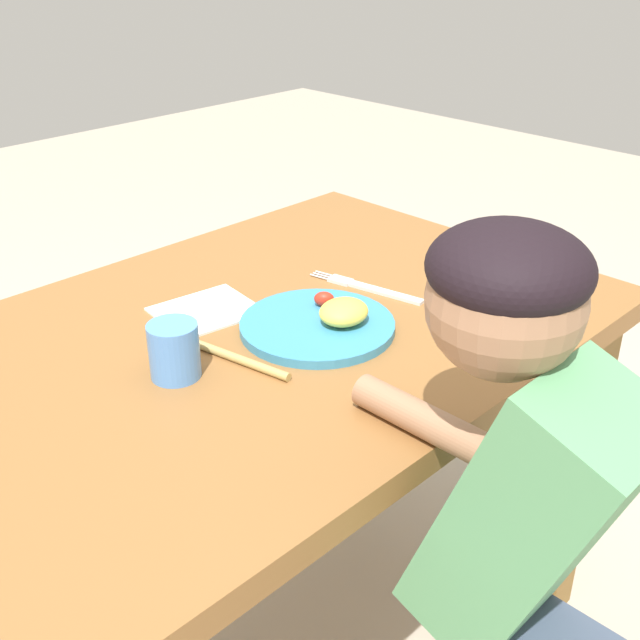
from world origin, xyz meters
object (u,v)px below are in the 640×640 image
drinking_cup (174,351)px  person (523,594)px  plate (323,323)px  spoon (212,349)px  fork (369,288)px

drinking_cup → person: bearing=-75.2°
plate → spoon: size_ratio=1.08×
person → drinking_cup: bearing=104.8°
drinking_cup → person: size_ratio=0.08×
spoon → drinking_cup: 0.08m
plate → person: person is taller
spoon → drinking_cup: drinking_cup is taller
spoon → drinking_cup: (-0.08, -0.01, 0.03)m
plate → person: (-0.11, -0.45, -0.17)m
spoon → drinking_cup: bearing=90.7°
fork → drinking_cup: bearing=78.3°
drinking_cup → person: (0.13, -0.50, -0.19)m
fork → drinking_cup: (-0.40, 0.00, 0.04)m
plate → fork: 0.17m
fork → spoon: (-0.33, 0.02, 0.00)m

